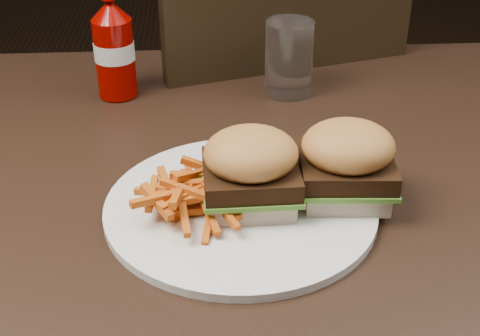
{
  "coord_description": "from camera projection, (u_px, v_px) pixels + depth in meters",
  "views": [
    {
      "loc": [
        0.03,
        -0.72,
        1.18
      ],
      "look_at": [
        0.07,
        -0.09,
        0.8
      ],
      "focal_mm": 50.0,
      "sensor_mm": 36.0,
      "label": 1
    }
  ],
  "objects": [
    {
      "name": "dining_table",
      "position": [
        177.0,
        179.0,
        0.85
      ],
      "size": [
        1.2,
        0.8,
        0.04
      ],
      "primitive_type": "cube",
      "color": "black",
      "rests_on": "ground"
    },
    {
      "name": "chair_far",
      "position": [
        246.0,
        172.0,
        1.44
      ],
      "size": [
        0.55,
        0.55,
        0.04
      ],
      "primitive_type": "cube",
      "rotation": [
        0.0,
        0.0,
        3.43
      ],
      "color": "black",
      "rests_on": "ground"
    },
    {
      "name": "plate",
      "position": [
        241.0,
        207.0,
        0.75
      ],
      "size": [
        0.3,
        0.3,
        0.01
      ],
      "primitive_type": "cylinder",
      "color": "white",
      "rests_on": "dining_table"
    },
    {
      "name": "sandwich_half_a",
      "position": [
        251.0,
        196.0,
        0.74
      ],
      "size": [
        0.09,
        0.09,
        0.02
      ],
      "primitive_type": "cube",
      "rotation": [
        0.0,
        0.0,
        0.02
      ],
      "color": "#C9AF93",
      "rests_on": "plate"
    },
    {
      "name": "sandwich_half_b",
      "position": [
        344.0,
        188.0,
        0.75
      ],
      "size": [
        0.1,
        0.09,
        0.02
      ],
      "primitive_type": "cube",
      "rotation": [
        0.0,
        0.0,
        -0.07
      ],
      "color": "beige",
      "rests_on": "plate"
    },
    {
      "name": "fries_pile",
      "position": [
        185.0,
        191.0,
        0.73
      ],
      "size": [
        0.14,
        0.14,
        0.04
      ],
      "primitive_type": null,
      "rotation": [
        0.0,
        0.0,
        0.42
      ],
      "color": "#D25B03",
      "rests_on": "plate"
    },
    {
      "name": "ketchup_bottle",
      "position": [
        115.0,
        58.0,
        0.98
      ],
      "size": [
        0.07,
        0.07,
        0.12
      ],
      "primitive_type": "cylinder",
      "rotation": [
        0.0,
        0.0,
        -0.21
      ],
      "color": "#820300",
      "rests_on": "dining_table"
    },
    {
      "name": "tumbler",
      "position": [
        289.0,
        58.0,
        1.0
      ],
      "size": [
        0.08,
        0.08,
        0.11
      ],
      "primitive_type": "cylinder",
      "rotation": [
        0.0,
        0.0,
        -0.11
      ],
      "color": "white",
      "rests_on": "dining_table"
    }
  ]
}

